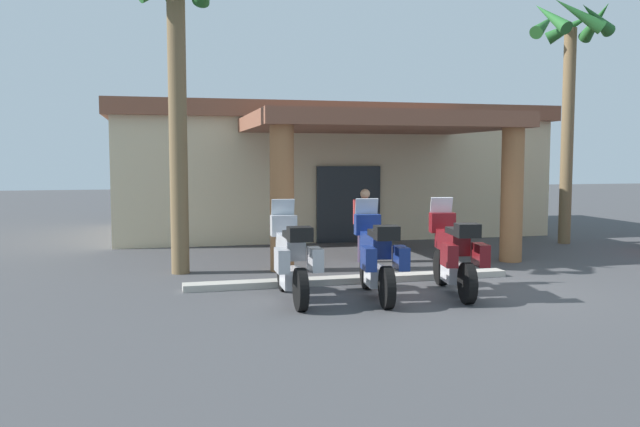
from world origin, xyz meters
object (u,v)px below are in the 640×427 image
palm_tree_near_portico (571,62)px  palm_tree_roadside (176,41)px  motel_building (321,169)px  motorcycle_silver (292,258)px  motorcycle_maroon (454,253)px  pedestrian (365,220)px  motorcycle_blue (377,256)px

palm_tree_near_portico → palm_tree_roadside: palm_tree_near_portico is taller
motel_building → motorcycle_silver: motel_building is taller
motel_building → palm_tree_roadside: palm_tree_roadside is taller
motorcycle_maroon → palm_tree_near_portico: 8.95m
motorcycle_maroon → pedestrian: size_ratio=1.35×
pedestrian → palm_tree_roadside: 5.49m
motel_building → motorcycle_maroon: size_ratio=5.89×
motorcycle_blue → palm_tree_roadside: 5.92m
palm_tree_roadside → motorcycle_silver: bearing=-61.2°
motel_building → motorcycle_maroon: (-0.29, -10.12, -1.28)m
pedestrian → palm_tree_near_portico: bearing=126.1°
pedestrian → palm_tree_near_portico: 7.60m
motel_building → motorcycle_blue: (-1.69, -10.11, -1.28)m
motel_building → motorcycle_blue: size_ratio=5.87×
pedestrian → palm_tree_roadside: (-4.06, -0.40, 3.67)m
motorcycle_blue → motorcycle_maroon: same height
motorcycle_silver → pedestrian: pedestrian is taller
motorcycle_maroon → palm_tree_near_portico: (5.90, 5.29, 4.17)m
motel_building → motorcycle_blue: bearing=-98.8°
palm_tree_roadside → motel_building: bearing=55.4°
motorcycle_silver → motel_building: bearing=-15.5°
motorcycle_silver → palm_tree_roadside: (-1.67, 3.04, 3.91)m
motorcycle_blue → palm_tree_roadside: bearing=50.7°
pedestrian → motorcycle_maroon: bearing=27.5°
motorcycle_maroon → palm_tree_roadside: bearing=63.8°
motel_building → palm_tree_roadside: size_ratio=2.04×
palm_tree_near_portico → palm_tree_roadside: bearing=-168.7°
motorcycle_blue → motel_building: bearing=-2.4°
motorcycle_maroon → pedestrian: pedestrian is taller
palm_tree_near_portico → palm_tree_roadside: size_ratio=1.03×
palm_tree_near_portico → palm_tree_roadside: (-10.36, -2.07, -0.26)m
motorcycle_silver → pedestrian: 4.19m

